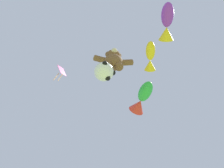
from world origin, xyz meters
name	(u,v)px	position (x,y,z in m)	size (l,w,h in m)	color
teddy_bear_kite	(113,60)	(1.93, 2.29, 13.04)	(2.25, 0.99, 2.28)	brown
soccer_ball_kite	(104,72)	(1.47, 2.38, 11.43)	(1.06, 1.06, 0.98)	white
fish_kite_emerald	(142,99)	(4.01, 4.66, 13.35)	(1.34, 2.30, 0.96)	green
fish_kite_goldfin	(150,58)	(4.06, 2.07, 13.57)	(0.89, 1.80, 0.67)	yellow
fish_kite_violet	(167,24)	(4.46, 0.02, 13.15)	(1.03, 2.03, 0.80)	purple
diamond_kite	(61,72)	(-1.38, 4.34, 15.31)	(0.68, 0.81, 2.41)	#E53F9E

